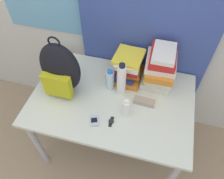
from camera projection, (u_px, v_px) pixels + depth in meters
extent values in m
cube|color=#384C93|center=(150.00, 6.00, 1.46)|extent=(1.01, 0.04, 2.50)
cube|color=beige|center=(112.00, 99.00, 1.63)|extent=(1.19, 0.79, 0.03)
cylinder|color=#B2B2B7|center=(38.00, 144.00, 1.79)|extent=(0.05, 0.05, 0.70)
cylinder|color=#B2B2B7|center=(69.00, 84.00, 2.21)|extent=(0.05, 0.05, 0.70)
cylinder|color=#B2B2B7|center=(177.00, 106.00, 2.03)|extent=(0.05, 0.05, 0.70)
ellipsoid|color=black|center=(60.00, 68.00, 1.52)|extent=(0.29, 0.15, 0.42)
cube|color=#B2AD19|center=(57.00, 86.00, 1.53)|extent=(0.21, 0.05, 0.19)
torus|color=black|center=(54.00, 42.00, 1.35)|extent=(0.09, 0.01, 0.09)
cube|color=orange|center=(128.00, 75.00, 1.74)|extent=(0.23, 0.27, 0.04)
cube|color=navy|center=(127.00, 71.00, 1.72)|extent=(0.17, 0.26, 0.02)
cube|color=orange|center=(129.00, 68.00, 1.70)|extent=(0.19, 0.22, 0.04)
cube|color=red|center=(129.00, 64.00, 1.66)|extent=(0.18, 0.23, 0.05)
cube|color=silver|center=(130.00, 59.00, 1.63)|extent=(0.19, 0.26, 0.04)
cube|color=yellow|center=(129.00, 57.00, 1.60)|extent=(0.22, 0.24, 0.03)
cube|color=silver|center=(156.00, 79.00, 1.71)|extent=(0.23, 0.24, 0.05)
cube|color=silver|center=(160.00, 76.00, 1.66)|extent=(0.20, 0.21, 0.04)
cube|color=yellow|center=(158.00, 72.00, 1.63)|extent=(0.22, 0.24, 0.04)
cube|color=orange|center=(161.00, 69.00, 1.60)|extent=(0.20, 0.28, 0.05)
cube|color=silver|center=(161.00, 62.00, 1.56)|extent=(0.22, 0.26, 0.05)
cube|color=red|center=(163.00, 56.00, 1.52)|extent=(0.19, 0.27, 0.06)
cube|color=silver|center=(164.00, 53.00, 1.48)|extent=(0.15, 0.23, 0.03)
cylinder|color=silver|center=(110.00, 80.00, 1.62)|extent=(0.06, 0.06, 0.16)
cylinder|color=#286BB7|center=(110.00, 72.00, 1.55)|extent=(0.04, 0.04, 0.02)
cylinder|color=white|center=(121.00, 80.00, 1.55)|extent=(0.07, 0.07, 0.27)
cylinder|color=black|center=(122.00, 66.00, 1.44)|extent=(0.04, 0.04, 0.02)
cylinder|color=white|center=(126.00, 108.00, 1.48)|extent=(0.05, 0.05, 0.13)
cylinder|color=white|center=(127.00, 102.00, 1.42)|extent=(0.03, 0.03, 0.02)
cube|color=#B7BCC6|center=(94.00, 121.00, 1.49)|extent=(0.09, 0.10, 0.02)
cube|color=black|center=(94.00, 120.00, 1.48)|extent=(0.05, 0.05, 0.00)
cube|color=gray|center=(144.00, 102.00, 1.58)|extent=(0.15, 0.06, 0.04)
cube|color=black|center=(111.00, 122.00, 1.49)|extent=(0.02, 0.08, 0.00)
cylinder|color=#232328|center=(111.00, 121.00, 1.49)|extent=(0.04, 0.04, 0.01)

